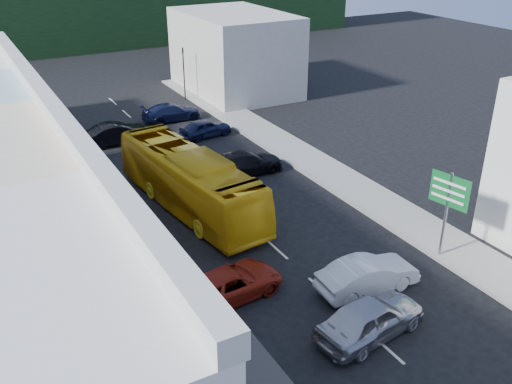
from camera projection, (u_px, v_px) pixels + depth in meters
name	position (u px, v px, depth m)	size (l,w,h in m)	color
ground	(323.00, 291.00, 24.55)	(120.00, 120.00, 0.00)	black
sidewalk_left	(90.00, 230.00, 29.15)	(3.00, 52.00, 0.15)	gray
sidewalk_right	(330.00, 173.00, 35.66)	(3.00, 52.00, 0.15)	gray
distant_block_right	(235.00, 52.00, 51.46)	(8.00, 12.00, 7.00)	#B7B2A8
bus	(190.00, 182.00, 30.92)	(2.50, 11.60, 3.10)	yellow
car_silver	(370.00, 320.00, 21.66)	(1.80, 4.40, 1.40)	#B3B2B7
car_white	(368.00, 276.00, 24.33)	(1.80, 4.40, 1.40)	silver
car_red	(230.00, 282.00, 23.91)	(1.90, 4.60, 1.40)	maroon
car_black_near	(244.00, 164.00, 35.41)	(1.84, 4.50, 1.40)	black
car_navy_mid	(205.00, 128.00, 41.46)	(1.80, 4.40, 1.40)	black
car_black_far	(117.00, 134.00, 40.27)	(1.80, 4.40, 1.40)	black
car_navy_far	(172.00, 112.00, 44.87)	(1.84, 4.50, 1.40)	black
pedestrian_left	(133.00, 273.00, 24.04)	(0.60, 0.40, 1.70)	black
direction_sign	(445.00, 216.00, 26.08)	(0.62, 1.96, 4.34)	#0E6128
traffic_signal	(184.00, 74.00, 49.34)	(0.78, 1.02, 4.56)	black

